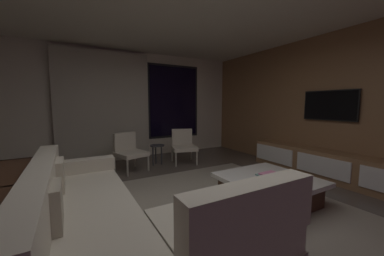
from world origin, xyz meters
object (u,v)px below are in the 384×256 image
sectional_couch (118,222)px  accent_chair_by_curtain (129,150)px  coffee_table (268,189)px  side_stool (157,149)px  media_console (331,167)px  accent_chair_near_window (183,144)px  mounted_tv (330,105)px  book_stack_on_coffee_table (268,175)px

sectional_couch → accent_chair_by_curtain: size_ratio=3.21×
coffee_table → side_stool: bearing=104.8°
side_stool → media_console: size_ratio=0.15×
accent_chair_near_window → side_stool: 0.63m
coffee_table → accent_chair_near_window: 2.50m
sectional_couch → media_console: 3.72m
accent_chair_by_curtain → mounted_tv: size_ratio=0.81×
sectional_couch → accent_chair_near_window: (1.97, 2.53, 0.14)m
coffee_table → accent_chair_by_curtain: accent_chair_by_curtain is taller
coffee_table → book_stack_on_coffee_table: book_stack_on_coffee_table is taller
side_stool → media_console: 3.45m
sectional_couch → book_stack_on_coffee_table: 2.02m
book_stack_on_coffee_table → side_stool: (-0.67, 2.57, -0.02)m
coffee_table → accent_chair_near_window: bearing=91.3°
book_stack_on_coffee_table → accent_chair_by_curtain: 2.81m
book_stack_on_coffee_table → accent_chair_near_window: accent_chair_near_window is taller
sectional_couch → book_stack_on_coffee_table: bearing=1.2°
coffee_table → side_stool: 2.67m
sectional_couch → accent_chair_near_window: sectional_couch is taller
accent_chair_by_curtain → media_console: bearing=-38.7°
sectional_couch → media_console: (3.72, 0.11, -0.04)m
accent_chair_by_curtain → mounted_tv: bearing=-34.8°
side_stool → media_console: bearing=-46.6°
sectional_couch → accent_chair_near_window: bearing=52.1°
accent_chair_near_window → sectional_couch: bearing=-127.9°
accent_chair_by_curtain → mounted_tv: mounted_tv is taller
coffee_table → book_stack_on_coffee_table: size_ratio=4.26×
accent_chair_by_curtain → media_console: 3.87m
side_stool → mounted_tv: (2.55, -2.31, 0.98)m
coffee_table → accent_chair_near_window: accent_chair_near_window is taller
accent_chair_near_window → mounted_tv: 3.08m
sectional_couch → coffee_table: 2.03m
book_stack_on_coffee_table → media_console: 1.71m
accent_chair_near_window → book_stack_on_coffee_table: bearing=-89.1°
coffee_table → accent_chair_by_curtain: 2.83m
accent_chair_by_curtain → coffee_table: bearing=-61.8°
coffee_table → book_stack_on_coffee_table: (-0.02, -0.00, 0.20)m
media_console → coffee_table: bearing=-177.9°
book_stack_on_coffee_table → accent_chair_near_window: 2.49m
sectional_couch → side_stool: 2.94m
sectional_couch → accent_chair_by_curtain: bearing=74.5°
book_stack_on_coffee_table → side_stool: side_stool is taller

